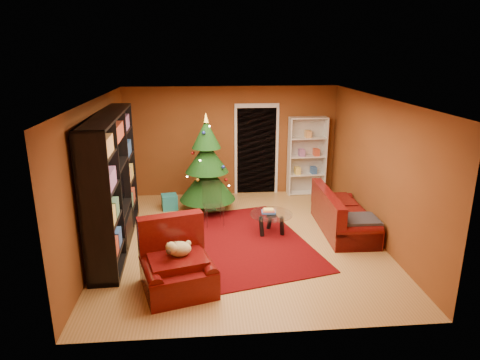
{
  "coord_description": "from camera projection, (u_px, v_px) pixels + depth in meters",
  "views": [
    {
      "loc": [
        -0.67,
        -7.26,
        3.39
      ],
      "look_at": [
        0.0,
        0.4,
        1.05
      ],
      "focal_mm": 32.0,
      "sensor_mm": 36.0,
      "label": 1
    }
  ],
  "objects": [
    {
      "name": "white_bookshelf",
      "position": [
        307.0,
        156.0,
        10.29
      ],
      "size": [
        0.91,
        0.35,
        1.94
      ],
      "primitive_type": null,
      "rotation": [
        0.0,
        0.0,
        0.04
      ],
      "color": "white",
      "rests_on": "floor"
    },
    {
      "name": "dog",
      "position": [
        180.0,
        249.0,
        6.2
      ],
      "size": [
        0.47,
        0.4,
        0.27
      ],
      "primitive_type": null,
      "rotation": [
        0.0,
        0.0,
        0.28
      ],
      "color": "beige",
      "rests_on": "armchair"
    },
    {
      "name": "gift_box_green",
      "position": [
        210.0,
        205.0,
        9.45
      ],
      "size": [
        0.28,
        0.28,
        0.24
      ],
      "primitive_type": "cube",
      "rotation": [
        0.0,
        0.0,
        0.18
      ],
      "color": "#1B542C",
      "rests_on": "floor"
    },
    {
      "name": "acrylic_chair",
      "position": [
        214.0,
        207.0,
        8.54
      ],
      "size": [
        0.47,
        0.5,
        0.79
      ],
      "primitive_type": null,
      "rotation": [
        0.0,
        0.0,
        0.15
      ],
      "color": "#66605B",
      "rests_on": "rug"
    },
    {
      "name": "sofa",
      "position": [
        344.0,
        211.0,
        8.27
      ],
      "size": [
        0.9,
        1.92,
        0.82
      ],
      "primitive_type": null,
      "rotation": [
        0.0,
        0.0,
        1.55
      ],
      "color": "#4A0908",
      "rests_on": "rug"
    },
    {
      "name": "rug",
      "position": [
        229.0,
        244.0,
        7.8
      ],
      "size": [
        3.4,
        3.73,
        0.02
      ],
      "primitive_type": "cube",
      "rotation": [
        0.0,
        0.0,
        0.24
      ],
      "color": "#530507",
      "rests_on": "floor"
    },
    {
      "name": "wall_left",
      "position": [
        97.0,
        177.0,
        7.38
      ],
      "size": [
        0.05,
        5.5,
        2.6
      ],
      "primitive_type": "cube",
      "color": "brown",
      "rests_on": "ground"
    },
    {
      "name": "gift_box_teal",
      "position": [
        170.0,
        202.0,
        9.48
      ],
      "size": [
        0.39,
        0.39,
        0.33
      ],
      "primitive_type": "cube",
      "rotation": [
        0.0,
        0.0,
        0.19
      ],
      "color": "teal",
      "rests_on": "floor"
    },
    {
      "name": "media_unit",
      "position": [
        112.0,
        182.0,
        7.48
      ],
      "size": [
        0.61,
        3.11,
        2.37
      ],
      "primitive_type": null,
      "rotation": [
        0.0,
        0.0,
        0.04
      ],
      "color": "black",
      "rests_on": "floor"
    },
    {
      "name": "ceiling",
      "position": [
        242.0,
        98.0,
        7.2
      ],
      "size": [
        5.0,
        5.5,
        0.05
      ],
      "primitive_type": "cube",
      "color": "silver",
      "rests_on": "wall_back"
    },
    {
      "name": "wall_right",
      "position": [
        380.0,
        170.0,
        7.79
      ],
      "size": [
        0.05,
        5.5,
        2.6
      ],
      "primitive_type": "cube",
      "color": "brown",
      "rests_on": "ground"
    },
    {
      "name": "christmas_tree",
      "position": [
        207.0,
        164.0,
        9.14
      ],
      "size": [
        1.58,
        1.58,
        2.17
      ],
      "primitive_type": null,
      "rotation": [
        0.0,
        0.0,
        0.39
      ],
      "color": "black",
      "rests_on": "floor"
    },
    {
      "name": "gift_box_red",
      "position": [
        206.0,
        192.0,
        10.35
      ],
      "size": [
        0.22,
        0.22,
        0.22
      ],
      "primitive_type": "cube",
      "rotation": [
        0.0,
        0.0,
        -0.03
      ],
      "color": "#A90F13",
      "rests_on": "floor"
    },
    {
      "name": "coffee_table",
      "position": [
        271.0,
        223.0,
        8.18
      ],
      "size": [
        0.87,
        0.87,
        0.51
      ],
      "primitive_type": null,
      "rotation": [
        0.0,
        0.0,
        -0.07
      ],
      "color": "gray",
      "rests_on": "rug"
    },
    {
      "name": "armchair",
      "position": [
        178.0,
        264.0,
        6.2
      ],
      "size": [
        1.33,
        1.33,
        0.84
      ],
      "primitive_type": null,
      "rotation": [
        0.0,
        0.0,
        0.28
      ],
      "color": "#4A0908",
      "rests_on": "rug"
    },
    {
      "name": "doorway",
      "position": [
        256.0,
        151.0,
        10.31
      ],
      "size": [
        1.06,
        0.6,
        2.16
      ],
      "primitive_type": null,
      "color": "black",
      "rests_on": "floor"
    },
    {
      "name": "wall_back",
      "position": [
        231.0,
        141.0,
        10.23
      ],
      "size": [
        5.0,
        0.05,
        2.6
      ],
      "primitive_type": "cube",
      "color": "brown",
      "rests_on": "ground"
    },
    {
      "name": "floor",
      "position": [
        242.0,
        241.0,
        7.97
      ],
      "size": [
        5.0,
        5.5,
        0.05
      ],
      "primitive_type": "cube",
      "color": "#AA7C41",
      "rests_on": "ground"
    }
  ]
}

